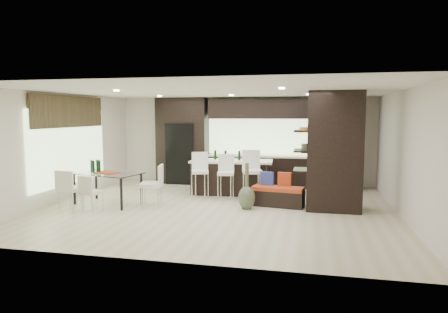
% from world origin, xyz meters
% --- Properties ---
extents(ground, '(8.00, 8.00, 0.00)m').
position_xyz_m(ground, '(0.00, 0.00, 0.00)').
color(ground, beige).
rests_on(ground, ground).
extents(back_wall, '(8.00, 0.02, 2.70)m').
position_xyz_m(back_wall, '(0.00, 3.50, 1.35)').
color(back_wall, silver).
rests_on(back_wall, ground).
extents(left_wall, '(0.02, 7.00, 2.70)m').
position_xyz_m(left_wall, '(-4.00, 0.00, 1.35)').
color(left_wall, silver).
rests_on(left_wall, ground).
extents(right_wall, '(0.02, 7.00, 2.70)m').
position_xyz_m(right_wall, '(4.00, 0.00, 1.35)').
color(right_wall, silver).
rests_on(right_wall, ground).
extents(ceiling, '(8.00, 7.00, 0.02)m').
position_xyz_m(ceiling, '(0.00, 0.00, 2.70)').
color(ceiling, white).
rests_on(ceiling, ground).
extents(window_left, '(0.04, 3.20, 1.90)m').
position_xyz_m(window_left, '(-3.96, 0.20, 1.35)').
color(window_left, '#B2D199').
rests_on(window_left, left_wall).
extents(window_back, '(3.40, 0.04, 1.20)m').
position_xyz_m(window_back, '(0.60, 3.46, 1.55)').
color(window_back, '#B2D199').
rests_on(window_back, back_wall).
extents(stone_accent, '(0.08, 3.00, 0.80)m').
position_xyz_m(stone_accent, '(-3.93, 0.20, 2.25)').
color(stone_accent, brown).
rests_on(stone_accent, left_wall).
extents(ceiling_spots, '(4.00, 3.00, 0.02)m').
position_xyz_m(ceiling_spots, '(0.00, 0.25, 2.68)').
color(ceiling_spots, white).
rests_on(ceiling_spots, ceiling).
extents(back_cabinetry, '(6.80, 0.68, 2.70)m').
position_xyz_m(back_cabinetry, '(0.50, 3.17, 1.35)').
color(back_cabinetry, black).
rests_on(back_cabinetry, ground).
extents(refrigerator, '(0.90, 0.68, 1.90)m').
position_xyz_m(refrigerator, '(-1.90, 3.12, 0.95)').
color(refrigerator, black).
rests_on(refrigerator, ground).
extents(partition_column, '(1.20, 0.80, 2.70)m').
position_xyz_m(partition_column, '(2.60, 0.40, 1.35)').
color(partition_column, black).
rests_on(partition_column, ground).
extents(kitchen_island, '(2.28, 1.10, 0.92)m').
position_xyz_m(kitchen_island, '(-0.04, 1.77, 0.46)').
color(kitchen_island, black).
rests_on(kitchen_island, ground).
extents(stool_left, '(0.53, 0.53, 0.96)m').
position_xyz_m(stool_left, '(-0.72, 0.98, 0.48)').
color(stool_left, white).
rests_on(stool_left, ground).
extents(stool_mid, '(0.47, 0.47, 0.93)m').
position_xyz_m(stool_mid, '(-0.04, 0.98, 0.47)').
color(stool_mid, white).
rests_on(stool_mid, ground).
extents(stool_right, '(0.56, 0.56, 1.03)m').
position_xyz_m(stool_right, '(0.64, 0.96, 0.52)').
color(stool_right, white).
rests_on(stool_right, ground).
extents(bench, '(1.28, 0.65, 0.47)m').
position_xyz_m(bench, '(1.34, 0.49, 0.23)').
color(bench, black).
rests_on(bench, ground).
extents(floor_vase, '(0.47, 0.47, 1.07)m').
position_xyz_m(floor_vase, '(0.66, 0.03, 0.54)').
color(floor_vase, '#48523B').
rests_on(floor_vase, ground).
extents(dining_table, '(1.76, 1.24, 0.77)m').
position_xyz_m(dining_table, '(-2.72, -0.18, 0.38)').
color(dining_table, white).
rests_on(dining_table, ground).
extents(chair_near, '(0.49, 0.49, 0.76)m').
position_xyz_m(chair_near, '(-2.72, -0.91, 0.38)').
color(chair_near, white).
rests_on(chair_near, ground).
extents(chair_far, '(0.51, 0.51, 0.86)m').
position_xyz_m(chair_far, '(-3.22, -0.94, 0.43)').
color(chair_far, white).
rests_on(chair_far, ground).
extents(chair_end, '(0.59, 0.59, 0.92)m').
position_xyz_m(chair_end, '(-1.59, -0.18, 0.46)').
color(chair_end, white).
rests_on(chair_end, ground).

